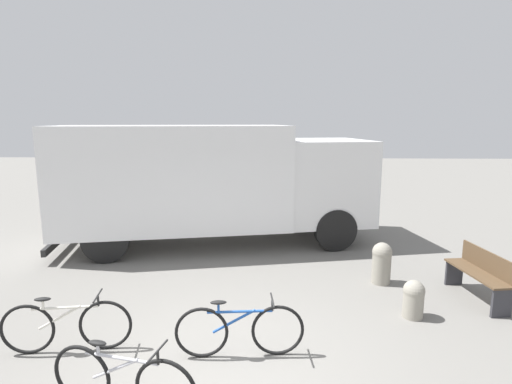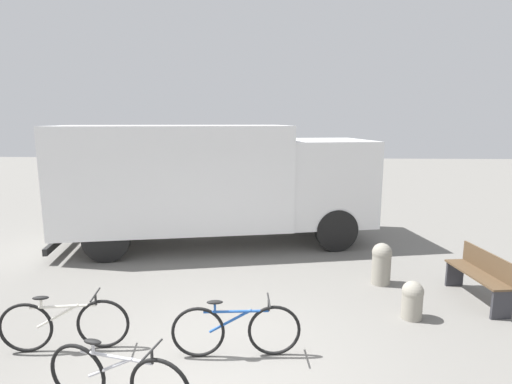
# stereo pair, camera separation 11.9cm
# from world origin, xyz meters

# --- Properties ---
(ground_plane) EXTENTS (60.00, 60.00, 0.00)m
(ground_plane) POSITION_xyz_m (0.00, 0.00, 0.00)
(ground_plane) COLOR slate
(delivery_truck) EXTENTS (8.21, 3.93, 3.06)m
(delivery_truck) POSITION_xyz_m (-0.85, 5.50, 1.71)
(delivery_truck) COLOR white
(delivery_truck) RESTS_ON ground
(park_bench) EXTENTS (0.58, 1.48, 0.89)m
(park_bench) POSITION_xyz_m (4.40, 2.23, 0.50)
(park_bench) COLOR brown
(park_bench) RESTS_ON ground
(bicycle_near) EXTENTS (1.74, 0.44, 0.82)m
(bicycle_near) POSITION_xyz_m (-2.17, 0.37, 0.38)
(bicycle_near) COLOR black
(bicycle_near) RESTS_ON ground
(bicycle_middle) EXTENTS (1.72, 0.52, 0.82)m
(bicycle_middle) POSITION_xyz_m (-0.97, -0.78, 0.38)
(bicycle_middle) COLOR black
(bicycle_middle) RESTS_ON ground
(bicycle_far) EXTENTS (1.75, 0.44, 0.82)m
(bicycle_far) POSITION_xyz_m (0.23, 0.33, 0.38)
(bicycle_far) COLOR black
(bicycle_far) RESTS_ON ground
(bollard_near_bench) EXTENTS (0.34, 0.34, 0.63)m
(bollard_near_bench) POSITION_xyz_m (2.98, 1.53, 0.33)
(bollard_near_bench) COLOR gray
(bollard_near_bench) RESTS_ON ground
(bollard_far_bench) EXTENTS (0.38, 0.38, 0.83)m
(bollard_far_bench) POSITION_xyz_m (2.85, 2.92, 0.44)
(bollard_far_bench) COLOR gray
(bollard_far_bench) RESTS_ON ground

